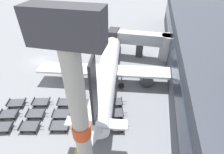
{
  "coord_description": "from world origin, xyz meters",
  "views": [
    {
      "loc": [
        25.26,
        -32.0,
        21.26
      ],
      "look_at": [
        19.39,
        -6.08,
        2.41
      ],
      "focal_mm": 28.0,
      "sensor_mm": 36.0,
      "label": 1
    }
  ],
  "objects_px": {
    "baggage_dolly_row_mid_b_col_e": "(114,102)",
    "baggage_dolly_row_near_col_e": "(115,126)",
    "airplane": "(108,66)",
    "baggage_dolly_row_mid_a_col_e": "(115,113)",
    "baggage_dolly_row_near_col_d": "(87,127)",
    "baggage_dolly_row_mid_b_col_a": "(17,103)",
    "baggage_dolly_row_mid_a_col_d": "(88,113)",
    "baggage_dolly_row_mid_a_col_c": "(62,114)",
    "baggage_dolly_row_mid_b_col_b": "(41,102)",
    "baggage_dolly_row_mid_a_col_b": "(36,114)",
    "baggage_dolly_row_mid_b_col_c": "(66,102)",
    "baggage_dolly_row_near_col_c": "(60,126)",
    "baggage_dolly_row_near_col_b": "(30,126)",
    "baggage_dolly_row_mid_b_col_d": "(90,103)",
    "baggage_dolly_row_near_col_a": "(2,127)",
    "baggage_dolly_row_mid_a_col_a": "(9,114)"
  },
  "relations": [
    {
      "from": "baggage_dolly_row_mid_b_col_e",
      "to": "baggage_dolly_row_near_col_e",
      "type": "bearing_deg",
      "value": -76.59
    },
    {
      "from": "airplane",
      "to": "baggage_dolly_row_mid_a_col_e",
      "type": "bearing_deg",
      "value": -70.88
    },
    {
      "from": "baggage_dolly_row_near_col_d",
      "to": "baggage_dolly_row_mid_b_col_a",
      "type": "distance_m",
      "value": 13.53
    },
    {
      "from": "baggage_dolly_row_mid_a_col_d",
      "to": "baggage_dolly_row_mid_a_col_e",
      "type": "distance_m",
      "value": 4.18
    },
    {
      "from": "baggage_dolly_row_mid_a_col_c",
      "to": "baggage_dolly_row_mid_b_col_b",
      "type": "relative_size",
      "value": 1.0
    },
    {
      "from": "baggage_dolly_row_near_col_d",
      "to": "baggage_dolly_row_mid_a_col_b",
      "type": "distance_m",
      "value": 8.81
    },
    {
      "from": "baggage_dolly_row_near_col_d",
      "to": "baggage_dolly_row_mid_b_col_c",
      "type": "bearing_deg",
      "value": 142.04
    },
    {
      "from": "baggage_dolly_row_near_col_c",
      "to": "baggage_dolly_row_near_col_e",
      "type": "relative_size",
      "value": 1.0
    },
    {
      "from": "baggage_dolly_row_mid_b_col_b",
      "to": "baggage_dolly_row_near_col_c",
      "type": "bearing_deg",
      "value": -36.02
    },
    {
      "from": "baggage_dolly_row_near_col_b",
      "to": "airplane",
      "type": "bearing_deg",
      "value": 60.42
    },
    {
      "from": "baggage_dolly_row_mid_a_col_b",
      "to": "baggage_dolly_row_mid_b_col_b",
      "type": "xyz_separation_m",
      "value": [
        -0.62,
        2.58,
        0.0
      ]
    },
    {
      "from": "airplane",
      "to": "baggage_dolly_row_mid_a_col_d",
      "type": "height_order",
      "value": "airplane"
    },
    {
      "from": "airplane",
      "to": "baggage_dolly_row_near_col_c",
      "type": "height_order",
      "value": "airplane"
    },
    {
      "from": "baggage_dolly_row_mid_a_col_e",
      "to": "baggage_dolly_row_mid_b_col_b",
      "type": "relative_size",
      "value": 1.0
    },
    {
      "from": "baggage_dolly_row_near_col_c",
      "to": "baggage_dolly_row_mid_a_col_d",
      "type": "height_order",
      "value": "same"
    },
    {
      "from": "baggage_dolly_row_mid_b_col_c",
      "to": "baggage_dolly_row_mid_a_col_b",
      "type": "bearing_deg",
      "value": -135.78
    },
    {
      "from": "baggage_dolly_row_mid_a_col_d",
      "to": "baggage_dolly_row_mid_b_col_e",
      "type": "bearing_deg",
      "value": 43.38
    },
    {
      "from": "baggage_dolly_row_near_col_e",
      "to": "baggage_dolly_row_mid_a_col_b",
      "type": "xyz_separation_m",
      "value": [
        -12.8,
        -0.34,
        0.0
      ]
    },
    {
      "from": "baggage_dolly_row_mid_a_col_d",
      "to": "baggage_dolly_row_mid_b_col_b",
      "type": "distance_m",
      "value": 8.71
    },
    {
      "from": "baggage_dolly_row_mid_a_col_e",
      "to": "baggage_dolly_row_mid_b_col_d",
      "type": "relative_size",
      "value": 1.0
    },
    {
      "from": "baggage_dolly_row_near_col_b",
      "to": "baggage_dolly_row_mid_b_col_c",
      "type": "xyz_separation_m",
      "value": [
        3.0,
        5.9,
        0.0
      ]
    },
    {
      "from": "baggage_dolly_row_near_col_b",
      "to": "baggage_dolly_row_mid_a_col_c",
      "type": "height_order",
      "value": "same"
    },
    {
      "from": "baggage_dolly_row_near_col_a",
      "to": "baggage_dolly_row_mid_b_col_d",
      "type": "xyz_separation_m",
      "value": [
        10.88,
        7.69,
        0.0
      ]
    },
    {
      "from": "baggage_dolly_row_near_col_e",
      "to": "baggage_dolly_row_mid_b_col_b",
      "type": "distance_m",
      "value": 13.6
    },
    {
      "from": "baggage_dolly_row_near_col_a",
      "to": "baggage_dolly_row_mid_a_col_b",
      "type": "xyz_separation_m",
      "value": [
        3.28,
        3.45,
        0.0
      ]
    },
    {
      "from": "baggage_dolly_row_near_col_d",
      "to": "baggage_dolly_row_mid_b_col_c",
      "type": "distance_m",
      "value": 6.64
    },
    {
      "from": "baggage_dolly_row_near_col_b",
      "to": "baggage_dolly_row_mid_b_col_e",
      "type": "height_order",
      "value": "same"
    },
    {
      "from": "baggage_dolly_row_mid_a_col_b",
      "to": "baggage_dolly_row_mid_b_col_e",
      "type": "distance_m",
      "value": 12.79
    },
    {
      "from": "baggage_dolly_row_near_col_c",
      "to": "baggage_dolly_row_near_col_d",
      "type": "relative_size",
      "value": 1.0
    },
    {
      "from": "baggage_dolly_row_near_col_b",
      "to": "baggage_dolly_row_mid_b_col_b",
      "type": "distance_m",
      "value": 5.16
    },
    {
      "from": "baggage_dolly_row_near_col_e",
      "to": "baggage_dolly_row_mid_b_col_b",
      "type": "height_order",
      "value": "same"
    },
    {
      "from": "baggage_dolly_row_mid_a_col_e",
      "to": "baggage_dolly_row_mid_b_col_c",
      "type": "xyz_separation_m",
      "value": [
        -8.62,
        0.59,
        0.0
      ]
    },
    {
      "from": "baggage_dolly_row_near_col_c",
      "to": "baggage_dolly_row_near_col_e",
      "type": "height_order",
      "value": "same"
    },
    {
      "from": "baggage_dolly_row_near_col_b",
      "to": "baggage_dolly_row_mid_a_col_a",
      "type": "xyz_separation_m",
      "value": [
        -4.64,
        1.41,
        0.0
      ]
    },
    {
      "from": "airplane",
      "to": "baggage_dolly_row_mid_b_col_c",
      "type": "xyz_separation_m",
      "value": [
        -5.36,
        -8.82,
        -2.72
      ]
    },
    {
      "from": "baggage_dolly_row_mid_a_col_b",
      "to": "baggage_dolly_row_mid_a_col_c",
      "type": "height_order",
      "value": "same"
    },
    {
      "from": "baggage_dolly_row_mid_a_col_b",
      "to": "baggage_dolly_row_near_col_a",
      "type": "bearing_deg",
      "value": -133.61
    },
    {
      "from": "airplane",
      "to": "baggage_dolly_row_mid_a_col_d",
      "type": "relative_size",
      "value": 10.12
    },
    {
      "from": "baggage_dolly_row_near_col_c",
      "to": "baggage_dolly_row_mid_a_col_e",
      "type": "xyz_separation_m",
      "value": [
        7.37,
        4.23,
        0.0
      ]
    },
    {
      "from": "baggage_dolly_row_near_col_c",
      "to": "baggage_dolly_row_mid_b_col_d",
      "type": "height_order",
      "value": "same"
    },
    {
      "from": "baggage_dolly_row_mid_b_col_a",
      "to": "baggage_dolly_row_mid_b_col_e",
      "type": "xyz_separation_m",
      "value": [
        16.18,
        3.93,
        0.0
      ]
    },
    {
      "from": "airplane",
      "to": "baggage_dolly_row_mid_a_col_c",
      "type": "relative_size",
      "value": 10.12
    },
    {
      "from": "baggage_dolly_row_near_col_c",
      "to": "baggage_dolly_row_mid_a_col_a",
      "type": "xyz_separation_m",
      "value": [
        -8.9,
        0.34,
        0.0
      ]
    },
    {
      "from": "baggage_dolly_row_mid_b_col_e",
      "to": "baggage_dolly_row_mid_a_col_a",
      "type": "bearing_deg",
      "value": -157.78
    },
    {
      "from": "airplane",
      "to": "baggage_dolly_row_mid_a_col_b",
      "type": "bearing_deg",
      "value": -125.96
    },
    {
      "from": "baggage_dolly_row_near_col_c",
      "to": "baggage_dolly_row_mid_b_col_b",
      "type": "xyz_separation_m",
      "value": [
        -5.43,
        3.95,
        0.0
      ]
    },
    {
      "from": "airplane",
      "to": "baggage_dolly_row_mid_a_col_c",
      "type": "bearing_deg",
      "value": -113.08
    },
    {
      "from": "baggage_dolly_row_near_col_a",
      "to": "baggage_dolly_row_mid_a_col_a",
      "type": "distance_m",
      "value": 2.55
    },
    {
      "from": "baggage_dolly_row_near_col_d",
      "to": "baggage_dolly_row_mid_b_col_d",
      "type": "relative_size",
      "value": 1.0
    },
    {
      "from": "airplane",
      "to": "baggage_dolly_row_mid_b_col_a",
      "type": "xyz_separation_m",
      "value": [
        -13.49,
        -10.84,
        -2.72
      ]
    }
  ]
}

